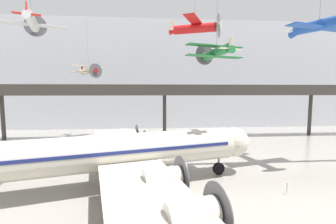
% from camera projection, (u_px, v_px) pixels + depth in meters
% --- Properties ---
extents(ground_plane, '(260.00, 260.00, 0.00)m').
position_uv_depth(ground_plane, '(185.00, 204.00, 18.18)').
color(ground_plane, gray).
extents(hangar_back_wall, '(140.00, 3.00, 26.13)m').
position_uv_depth(hangar_back_wall, '(161.00, 75.00, 55.31)').
color(hangar_back_wall, silver).
rests_on(hangar_back_wall, ground).
extents(mezzanine_walkway, '(110.00, 3.20, 10.31)m').
position_uv_depth(mezzanine_walkway, '(165.00, 94.00, 42.78)').
color(mezzanine_walkway, '#38332D').
rests_on(mezzanine_walkway, ground).
extents(airliner_silver_main, '(28.65, 33.16, 9.77)m').
position_uv_depth(airliner_silver_main, '(117.00, 152.00, 20.79)').
color(airliner_silver_main, beige).
rests_on(airliner_silver_main, ground).
extents(suspended_plane_silver_racer, '(6.59, 5.59, 7.36)m').
position_uv_depth(suspended_plane_silver_racer, '(32.00, 22.00, 22.98)').
color(suspended_plane_silver_racer, silver).
extents(suspended_plane_cream_biplane, '(6.17, 6.08, 10.95)m').
position_uv_depth(suspended_plane_cream_biplane, '(89.00, 71.00, 42.35)').
color(suspended_plane_cream_biplane, beige).
extents(suspended_plane_green_biplane, '(6.36, 5.36, 10.40)m').
position_uv_depth(suspended_plane_green_biplane, '(216.00, 52.00, 22.90)').
color(suspended_plane_green_biplane, '#1E6B33').
extents(suspended_plane_red_highwing, '(7.76, 8.83, 6.26)m').
position_uv_depth(suspended_plane_red_highwing, '(195.00, 28.00, 31.72)').
color(suspended_plane_red_highwing, red).
extents(suspended_plane_blue_trainer, '(9.18, 7.64, 7.46)m').
position_uv_depth(suspended_plane_blue_trainer, '(319.00, 26.00, 25.41)').
color(suspended_plane_blue_trainer, '#1E4CAD').
extents(stanchion_barrier, '(0.36, 0.36, 1.08)m').
position_uv_depth(stanchion_barrier, '(287.00, 191.00, 19.87)').
color(stanchion_barrier, '#B2B5BA').
rests_on(stanchion_barrier, ground).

